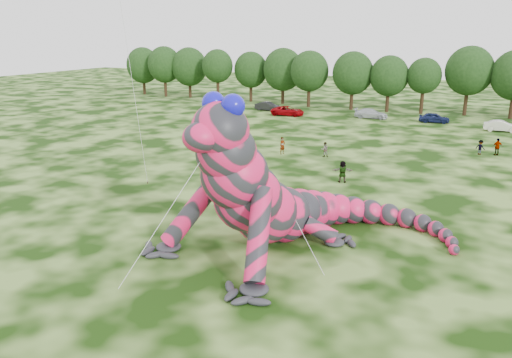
{
  "coord_description": "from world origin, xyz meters",
  "views": [
    {
      "loc": [
        11.58,
        -24.95,
        12.41
      ],
      "look_at": [
        -0.75,
        0.74,
        4.0
      ],
      "focal_mm": 35.0,
      "sensor_mm": 36.0,
      "label": 1
    }
  ],
  "objects_px": {
    "tree_3": "(218,75)",
    "spectator_2": "(480,147)",
    "car_2": "(288,111)",
    "spectator_1": "(325,149)",
    "tree_0": "(143,71)",
    "tree_2": "(189,73)",
    "car_3": "(371,114)",
    "car_0": "(218,105)",
    "tree_1": "(165,72)",
    "inflatable_gecko": "(281,165)",
    "car_4": "(434,118)",
    "tree_7": "(352,81)",
    "tree_8": "(389,84)",
    "tree_5": "(283,76)",
    "tree_9": "(423,86)",
    "tree_10": "(468,81)",
    "spectator_5": "(343,172)",
    "car_1": "(268,106)",
    "car_5": "(501,126)",
    "tree_4": "(251,77)",
    "spectator_0": "(282,146)",
    "spectator_4": "(235,119)",
    "spectator_3": "(497,147)",
    "tree_6": "(309,79)"
  },
  "relations": [
    {
      "from": "car_0",
      "to": "spectator_0",
      "type": "bearing_deg",
      "value": -144.24
    },
    {
      "from": "tree_0",
      "to": "tree_4",
      "type": "distance_m",
      "value": 24.92
    },
    {
      "from": "tree_6",
      "to": "car_2",
      "type": "relative_size",
      "value": 1.85
    },
    {
      "from": "tree_2",
      "to": "car_1",
      "type": "distance_m",
      "value": 23.13
    },
    {
      "from": "tree_8",
      "to": "spectator_3",
      "type": "distance_m",
      "value": 30.35
    },
    {
      "from": "tree_4",
      "to": "spectator_4",
      "type": "height_order",
      "value": "tree_4"
    },
    {
      "from": "spectator_0",
      "to": "tree_7",
      "type": "bearing_deg",
      "value": 30.65
    },
    {
      "from": "tree_0",
      "to": "car_3",
      "type": "relative_size",
      "value": 1.95
    },
    {
      "from": "car_0",
      "to": "spectator_0",
      "type": "height_order",
      "value": "spectator_0"
    },
    {
      "from": "tree_4",
      "to": "tree_2",
      "type": "bearing_deg",
      "value": 179.79
    },
    {
      "from": "inflatable_gecko",
      "to": "car_3",
      "type": "xyz_separation_m",
      "value": [
        -5.48,
        47.72,
        -4.03
      ]
    },
    {
      "from": "car_3",
      "to": "car_0",
      "type": "bearing_deg",
      "value": 91.75
    },
    {
      "from": "car_0",
      "to": "spectator_5",
      "type": "distance_m",
      "value": 44.05
    },
    {
      "from": "tree_1",
      "to": "car_5",
      "type": "bearing_deg",
      "value": -10.75
    },
    {
      "from": "car_3",
      "to": "car_5",
      "type": "xyz_separation_m",
      "value": [
        17.69,
        -2.99,
        0.0
      ]
    },
    {
      "from": "car_3",
      "to": "spectator_3",
      "type": "distance_m",
      "value": 24.79
    },
    {
      "from": "spectator_2",
      "to": "tree_9",
      "type": "bearing_deg",
      "value": -46.05
    },
    {
      "from": "tree_8",
      "to": "spectator_5",
      "type": "xyz_separation_m",
      "value": [
        4.7,
        -41.68,
        -3.53
      ]
    },
    {
      "from": "tree_0",
      "to": "tree_2",
      "type": "distance_m",
      "value": 11.55
    },
    {
      "from": "tree_1",
      "to": "spectator_5",
      "type": "xyz_separation_m",
      "value": [
        48.84,
        -42.75,
        -3.96
      ]
    },
    {
      "from": "tree_7",
      "to": "tree_8",
      "type": "distance_m",
      "value": 5.87
    },
    {
      "from": "tree_10",
      "to": "tree_3",
      "type": "bearing_deg",
      "value": -177.99
    },
    {
      "from": "tree_1",
      "to": "tree_6",
      "type": "bearing_deg",
      "value": -2.54
    },
    {
      "from": "tree_0",
      "to": "tree_1",
      "type": "bearing_deg",
      "value": -10.79
    },
    {
      "from": "spectator_1",
      "to": "tree_3",
      "type": "bearing_deg",
      "value": -80.48
    },
    {
      "from": "tree_3",
      "to": "spectator_2",
      "type": "height_order",
      "value": "tree_3"
    },
    {
      "from": "tree_9",
      "to": "spectator_1",
      "type": "bearing_deg",
      "value": -98.07
    },
    {
      "from": "inflatable_gecko",
      "to": "car_4",
      "type": "distance_m",
      "value": 48.18
    },
    {
      "from": "tree_6",
      "to": "spectator_2",
      "type": "xyz_separation_m",
      "value": [
        28.27,
        -25.3,
        -3.96
      ]
    },
    {
      "from": "car_5",
      "to": "tree_4",
      "type": "bearing_deg",
      "value": 70.55
    },
    {
      "from": "tree_6",
      "to": "tree_8",
      "type": "relative_size",
      "value": 1.06
    },
    {
      "from": "car_3",
      "to": "car_5",
      "type": "distance_m",
      "value": 17.94
    },
    {
      "from": "car_2",
      "to": "spectator_1",
      "type": "bearing_deg",
      "value": -154.94
    },
    {
      "from": "tree_6",
      "to": "spectator_0",
      "type": "distance_m",
      "value": 35.55
    },
    {
      "from": "tree_4",
      "to": "car_2",
      "type": "relative_size",
      "value": 1.76
    },
    {
      "from": "inflatable_gecko",
      "to": "tree_7",
      "type": "xyz_separation_m",
      "value": [
        -10.52,
        55.06,
        -0.0
      ]
    },
    {
      "from": "spectator_1",
      "to": "car_5",
      "type": "bearing_deg",
      "value": -159.34
    },
    {
      "from": "tree_10",
      "to": "car_1",
      "type": "relative_size",
      "value": 2.43
    },
    {
      "from": "tree_8",
      "to": "car_4",
      "type": "xyz_separation_m",
      "value": [
        8.18,
        -7.37,
        -3.76
      ]
    },
    {
      "from": "tree_5",
      "to": "tree_9",
      "type": "bearing_deg",
      "value": -2.58
    },
    {
      "from": "inflatable_gecko",
      "to": "car_2",
      "type": "height_order",
      "value": "inflatable_gecko"
    },
    {
      "from": "tree_3",
      "to": "spectator_4",
      "type": "height_order",
      "value": "tree_3"
    },
    {
      "from": "tree_10",
      "to": "car_2",
      "type": "xyz_separation_m",
      "value": [
        -24.64,
        -12.12,
        -4.54
      ]
    },
    {
      "from": "car_2",
      "to": "spectator_2",
      "type": "height_order",
      "value": "spectator_2"
    },
    {
      "from": "spectator_5",
      "to": "spectator_4",
      "type": "bearing_deg",
      "value": -66.43
    },
    {
      "from": "car_3",
      "to": "car_4",
      "type": "relative_size",
      "value": 1.16
    },
    {
      "from": "tree_8",
      "to": "spectator_5",
      "type": "relative_size",
      "value": 4.74
    },
    {
      "from": "car_2",
      "to": "car_4",
      "type": "xyz_separation_m",
      "value": [
        21.21,
        3.16,
        0.0
      ]
    },
    {
      "from": "car_1",
      "to": "tree_1",
      "type": "bearing_deg",
      "value": 78.04
    },
    {
      "from": "tree_9",
      "to": "spectator_3",
      "type": "bearing_deg",
      "value": -66.23
    }
  ]
}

